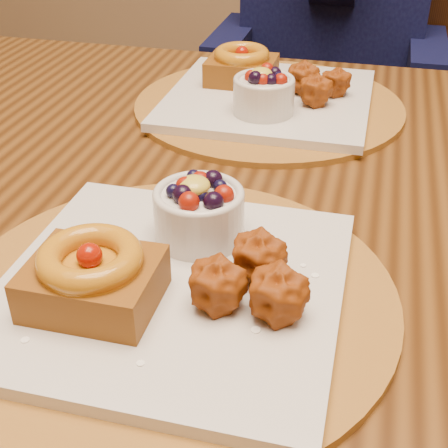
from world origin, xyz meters
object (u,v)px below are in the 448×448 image
at_px(place_setting_near, 171,275).
at_px(place_setting_far, 267,95).
at_px(dining_table, 232,236).
at_px(chair_far, 384,130).

relative_size(place_setting_near, place_setting_far, 1.00).
distance_m(dining_table, chair_far, 0.74).
bearing_deg(chair_far, place_setting_near, -100.77).
distance_m(place_setting_near, place_setting_far, 0.43).
xyz_separation_m(place_setting_far, chair_far, (0.18, 0.48, -0.24)).
bearing_deg(place_setting_far, dining_table, -89.48).
relative_size(place_setting_far, chair_far, 0.40).
height_order(place_setting_near, chair_far, chair_far).
relative_size(dining_table, place_setting_far, 4.21).
xyz_separation_m(dining_table, place_setting_near, (-0.00, -0.22, 0.10)).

